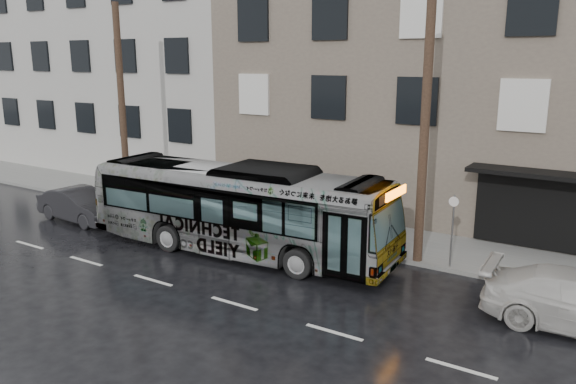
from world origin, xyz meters
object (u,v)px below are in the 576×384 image
object	(u,v)px
utility_pole_front	(425,127)
dark_sedan	(80,205)
utility_pole_rear	(122,107)
sign_post	(452,231)
bus	(238,209)

from	to	relation	value
utility_pole_front	dark_sedan	distance (m)	14.75
utility_pole_rear	dark_sedan	bearing A→B (deg)	-89.04
sign_post	utility_pole_front	bearing A→B (deg)	180.00
utility_pole_rear	bus	world-z (taller)	utility_pole_rear
utility_pole_rear	sign_post	size ratio (longest dim) A/B	3.75
bus	sign_post	bearing A→B (deg)	-75.64
utility_pole_front	utility_pole_rear	world-z (taller)	same
bus	dark_sedan	size ratio (longest dim) A/B	2.70
utility_pole_front	dark_sedan	size ratio (longest dim) A/B	2.11
utility_pole_front	utility_pole_rear	xyz separation A→B (m)	(-14.00, 0.00, 0.00)
utility_pole_rear	dark_sedan	distance (m)	4.77
utility_pole_rear	bus	xyz separation A→B (m)	(8.15, -2.21, -3.05)
dark_sedan	utility_pole_rear	bearing A→B (deg)	4.18
sign_post	utility_pole_rear	bearing A→B (deg)	180.00
utility_pole_front	bus	world-z (taller)	utility_pole_front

